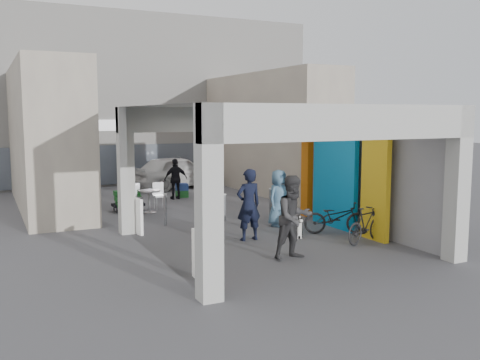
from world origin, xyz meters
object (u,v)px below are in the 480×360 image
cafe_set (144,202)px  bicycle_front (336,217)px  man_back_turned (294,217)px  border_collie (297,228)px  man_with_dog (249,205)px  man_elderly (278,198)px  produce_stand (128,203)px  man_crates (176,179)px  white_van (177,172)px  bicycle_rear (366,225)px

cafe_set → bicycle_front: bicycle_front is taller
man_back_turned → bicycle_front: 2.98m
border_collie → man_with_dog: size_ratio=0.35×
cafe_set → bicycle_front: size_ratio=0.87×
man_back_turned → man_elderly: (1.49, 3.31, -0.12)m
bicycle_front → man_back_turned: bearing=150.8°
produce_stand → border_collie: produce_stand is taller
man_with_dog → man_crates: size_ratio=1.19×
cafe_set → border_collie: bearing=-64.9°
man_elderly → cafe_set: bearing=101.8°
white_van → man_with_dog: bearing=155.8°
man_elderly → man_with_dog: bearing=-167.0°
border_collie → man_crates: bearing=75.0°
border_collie → bicycle_front: bicycle_front is taller
man_elderly → man_crates: 6.21m
produce_stand → cafe_set: bearing=-56.4°
border_collie → bicycle_rear: size_ratio=0.43×
produce_stand → man_crates: 2.95m
man_crates → man_elderly: bearing=100.1°
man_crates → bicycle_rear: (2.10, -8.91, -0.33)m
bicycle_rear → border_collie: bearing=30.2°
border_collie → bicycle_front: (1.25, -0.03, 0.20)m
man_with_dog → man_back_turned: man_back_turned is taller
bicycle_rear → bicycle_front: bearing=-13.3°
bicycle_front → bicycle_rear: 1.18m
man_elderly → man_crates: man_elderly is taller
border_collie → white_van: (0.33, 10.74, 0.47)m
man_with_dog → man_elderly: 2.04m
man_back_turned → white_van: bearing=79.6°
produce_stand → man_crates: size_ratio=0.66×
border_collie → bicycle_front: size_ratio=0.38×
man_back_turned → white_van: (1.49, 12.46, -0.23)m
produce_stand → white_van: bearing=35.0°
man_with_dog → man_crates: man_with_dog is taller
man_crates → bicycle_front: bearing=104.4°
man_back_turned → man_crates: 9.44m
border_collie → produce_stand: bearing=96.7°
man_with_dog → man_crates: 7.38m
cafe_set → man_crates: bearing=48.0°
produce_stand → bicycle_rear: 8.43m
bicycle_rear → white_van: white_van is taller
bicycle_rear → white_van: (-1.01, 11.95, 0.26)m
produce_stand → man_crates: man_crates is taller
border_collie → bicycle_front: 1.27m
man_back_turned → man_elderly: man_back_turned is taller
cafe_set → man_elderly: size_ratio=0.91×
produce_stand → border_collie: 6.71m
cafe_set → man_with_dog: size_ratio=0.81×
man_back_turned → bicycle_rear: (2.50, 0.52, -0.50)m
man_back_turned → white_van: 12.56m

